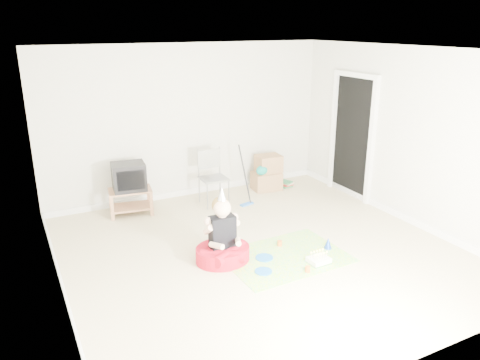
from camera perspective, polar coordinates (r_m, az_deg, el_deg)
name	(u,v)px	position (r m, az deg, el deg)	size (l,w,h in m)	color
ground	(260,251)	(6.33, 2.49, -8.65)	(5.00, 5.00, 0.00)	beige
doorway_recess	(352,138)	(8.27, 13.55, 5.00)	(0.02, 0.90, 2.05)	black
tv_stand	(131,199)	(7.60, -13.19, -2.30)	(0.72, 0.51, 0.41)	#9F6947
crt_tv	(129,177)	(7.48, -13.40, 0.41)	(0.50, 0.41, 0.43)	black
folding_chair	(214,178)	(7.75, -3.23, 0.19)	(0.43, 0.41, 0.94)	gray
cardboard_boxes	(267,173)	(8.51, 3.32, 0.82)	(0.55, 0.44, 0.63)	#9C724B
floor_mop	(247,190)	(7.76, 0.84, -1.24)	(0.26, 0.33, 0.98)	blue
book_pile	(285,183)	(8.77, 5.54, -0.42)	(0.24, 0.27, 0.11)	#297B45
seated_woman	(223,245)	(5.99, -2.14, -7.94)	(0.73, 0.73, 1.01)	#B21021
party_mat	(285,257)	(6.21, 5.50, -9.28)	(1.56, 1.13, 0.01)	#E12F6F
birthday_cake	(319,260)	(6.10, 9.57, -9.64)	(0.27, 0.22, 0.13)	white
blue_plate_near	(264,258)	(6.14, 2.98, -9.43)	(0.23, 0.23, 0.01)	#1666B6
blue_plate_far	(263,271)	(5.84, 2.88, -11.06)	(0.21, 0.21, 0.01)	#1666B6
orange_cup_near	(280,243)	(6.46, 4.85, -7.69)	(0.06, 0.06, 0.07)	#DB5D18
orange_cup_far	(308,269)	(5.87, 8.25, -10.71)	(0.06, 0.06, 0.07)	#DB5D18
blue_party_hat	(328,243)	(6.46, 10.69, -7.57)	(0.10, 0.10, 0.15)	blue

